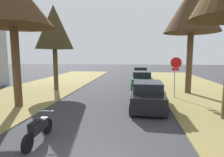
{
  "coord_description": "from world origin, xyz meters",
  "views": [
    {
      "loc": [
        1.6,
        -3.79,
        3.09
      ],
      "look_at": [
        0.21,
        6.81,
        1.73
      ],
      "focal_mm": 28.98,
      "sensor_mm": 36.0,
      "label": 1
    }
  ],
  "objects_px": {
    "street_tree_left_mid_b": "(54,28)",
    "street_tree_left_mid_a": "(12,1)",
    "parked_sedan_navy": "(141,73)",
    "stop_sign_far": "(176,68)",
    "parked_motorcycle": "(38,129)",
    "street_tree_right_mid_b": "(192,10)",
    "parked_sedan_green": "(142,80)",
    "parked_sedan_black": "(147,96)"
  },
  "relations": [
    {
      "from": "street_tree_left_mid_b",
      "to": "street_tree_left_mid_a",
      "type": "bearing_deg",
      "value": -88.53
    },
    {
      "from": "parked_sedan_navy",
      "to": "street_tree_left_mid_b",
      "type": "bearing_deg",
      "value": -130.68
    },
    {
      "from": "stop_sign_far",
      "to": "street_tree_left_mid_a",
      "type": "xyz_separation_m",
      "value": [
        -9.84,
        -3.59,
        3.98
      ]
    },
    {
      "from": "parked_motorcycle",
      "to": "street_tree_left_mid_a",
      "type": "bearing_deg",
      "value": 131.36
    },
    {
      "from": "stop_sign_far",
      "to": "street_tree_right_mid_b",
      "type": "height_order",
      "value": "street_tree_right_mid_b"
    },
    {
      "from": "street_tree_right_mid_b",
      "to": "parked_sedan_green",
      "type": "bearing_deg",
      "value": 146.47
    },
    {
      "from": "street_tree_left_mid_a",
      "to": "stop_sign_far",
      "type": "bearing_deg",
      "value": 20.06
    },
    {
      "from": "parked_motorcycle",
      "to": "parked_sedan_black",
      "type": "bearing_deg",
      "value": 50.26
    },
    {
      "from": "stop_sign_far",
      "to": "street_tree_left_mid_a",
      "type": "bearing_deg",
      "value": -159.94
    },
    {
      "from": "parked_sedan_green",
      "to": "parked_sedan_black",
      "type": "bearing_deg",
      "value": -89.24
    },
    {
      "from": "stop_sign_far",
      "to": "parked_sedan_green",
      "type": "relative_size",
      "value": 0.66
    },
    {
      "from": "parked_sedan_navy",
      "to": "parked_sedan_black",
      "type": "bearing_deg",
      "value": -89.78
    },
    {
      "from": "stop_sign_far",
      "to": "parked_sedan_black",
      "type": "bearing_deg",
      "value": -128.29
    },
    {
      "from": "parked_sedan_green",
      "to": "parked_motorcycle",
      "type": "bearing_deg",
      "value": -108.74
    },
    {
      "from": "street_tree_left_mid_b",
      "to": "parked_sedan_navy",
      "type": "height_order",
      "value": "street_tree_left_mid_b"
    },
    {
      "from": "parked_sedan_green",
      "to": "parked_sedan_navy",
      "type": "distance_m",
      "value": 6.8
    },
    {
      "from": "stop_sign_far",
      "to": "parked_sedan_green",
      "type": "distance_m",
      "value": 5.01
    },
    {
      "from": "street_tree_right_mid_b",
      "to": "parked_sedan_navy",
      "type": "height_order",
      "value": "street_tree_right_mid_b"
    },
    {
      "from": "parked_sedan_navy",
      "to": "parked_motorcycle",
      "type": "distance_m",
      "value": 19.16
    },
    {
      "from": "stop_sign_far",
      "to": "parked_motorcycle",
      "type": "xyz_separation_m",
      "value": [
        -6.26,
        -7.66,
        -1.68
      ]
    },
    {
      "from": "street_tree_left_mid_b",
      "to": "parked_sedan_black",
      "type": "relative_size",
      "value": 1.66
    },
    {
      "from": "street_tree_left_mid_b",
      "to": "parked_sedan_green",
      "type": "distance_m",
      "value": 9.4
    },
    {
      "from": "street_tree_left_mid_a",
      "to": "parked_sedan_green",
      "type": "relative_size",
      "value": 1.71
    },
    {
      "from": "stop_sign_far",
      "to": "parked_sedan_navy",
      "type": "height_order",
      "value": "stop_sign_far"
    },
    {
      "from": "parked_motorcycle",
      "to": "parked_sedan_green",
      "type": "bearing_deg",
      "value": 71.26
    },
    {
      "from": "stop_sign_far",
      "to": "parked_motorcycle",
      "type": "distance_m",
      "value": 10.03
    },
    {
      "from": "street_tree_right_mid_b",
      "to": "parked_sedan_black",
      "type": "relative_size",
      "value": 1.89
    },
    {
      "from": "stop_sign_far",
      "to": "parked_motorcycle",
      "type": "height_order",
      "value": "stop_sign_far"
    },
    {
      "from": "street_tree_right_mid_b",
      "to": "street_tree_left_mid_a",
      "type": "distance_m",
      "value": 12.52
    },
    {
      "from": "parked_sedan_black",
      "to": "street_tree_left_mid_a",
      "type": "bearing_deg",
      "value": -173.3
    },
    {
      "from": "street_tree_left_mid_a",
      "to": "parked_sedan_black",
      "type": "xyz_separation_m",
      "value": [
        7.71,
        0.91,
        -5.42
      ]
    },
    {
      "from": "street_tree_left_mid_b",
      "to": "parked_motorcycle",
      "type": "bearing_deg",
      "value": -68.88
    },
    {
      "from": "street_tree_left_mid_b",
      "to": "parked_sedan_navy",
      "type": "xyz_separation_m",
      "value": [
        7.81,
        9.08,
        -4.79
      ]
    },
    {
      "from": "street_tree_right_mid_b",
      "to": "parked_motorcycle",
      "type": "distance_m",
      "value": 13.67
    },
    {
      "from": "street_tree_right_mid_b",
      "to": "parked_motorcycle",
      "type": "bearing_deg",
      "value": -128.98
    },
    {
      "from": "stop_sign_far",
      "to": "parked_sedan_navy",
      "type": "xyz_separation_m",
      "value": [
        -2.17,
        11.06,
        -1.44
      ]
    },
    {
      "from": "street_tree_right_mid_b",
      "to": "street_tree_left_mid_b",
      "type": "distance_m",
      "value": 11.47
    },
    {
      "from": "street_tree_left_mid_a",
      "to": "parked_sedan_black",
      "type": "height_order",
      "value": "street_tree_left_mid_a"
    },
    {
      "from": "parked_sedan_green",
      "to": "parked_motorcycle",
      "type": "height_order",
      "value": "parked_sedan_green"
    },
    {
      "from": "stop_sign_far",
      "to": "parked_motorcycle",
      "type": "relative_size",
      "value": 1.43
    },
    {
      "from": "stop_sign_far",
      "to": "street_tree_left_mid_b",
      "type": "relative_size",
      "value": 0.4
    },
    {
      "from": "street_tree_right_mid_b",
      "to": "parked_sedan_black",
      "type": "xyz_separation_m",
      "value": [
        -3.55,
        -4.53,
        -5.89
      ]
    }
  ]
}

